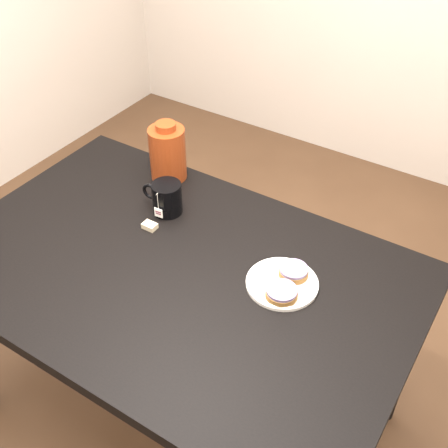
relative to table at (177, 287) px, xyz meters
The scene contains 8 objects.
ground_plane 0.67m from the table, ahead, with size 4.00×4.00×0.00m, color brown.
table is the anchor object (origin of this frame).
plate 0.33m from the table, 19.48° to the left, with size 0.21×0.21×0.02m.
bagel_back 0.36m from the table, 25.48° to the left, with size 0.09×0.09×0.03m.
bagel_front 0.34m from the table, ahead, with size 0.12×0.12×0.03m.
mug 0.30m from the table, 131.87° to the left, with size 0.15×0.11×0.11m.
teabag_pouch 0.22m from the table, 149.97° to the left, with size 0.04×0.03×0.02m, color #C6B793.
bagel_package 0.51m from the table, 129.01° to the left, with size 0.14×0.14×0.21m.
Camera 1 is at (0.76, -0.93, 1.90)m, focal length 45.00 mm.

